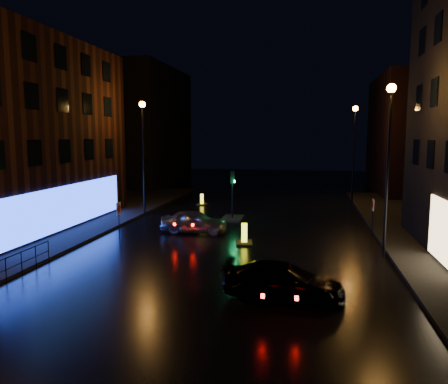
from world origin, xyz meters
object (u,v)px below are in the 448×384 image
at_px(silver_hatchback, 195,221).
at_px(bollard_far, 202,202).
at_px(road_sign_left, 119,212).
at_px(traffic_signal, 232,212).
at_px(dark_sedan, 283,281).
at_px(bollard_near, 244,239).
at_px(road_sign_right, 373,208).

distance_m(silver_hatchback, bollard_far, 10.87).
xyz_separation_m(bollard_far, road_sign_left, (-1.62, -13.29, 1.42)).
bearing_deg(traffic_signal, dark_sedan, -73.33).
bearing_deg(road_sign_left, traffic_signal, 53.76).
bearing_deg(bollard_near, traffic_signal, 95.64).
xyz_separation_m(traffic_signal, road_sign_left, (-5.30, -7.37, 1.12)).
height_order(dark_sedan, bollard_near, dark_sedan).
distance_m(road_sign_left, road_sign_right, 14.98).
bearing_deg(bollard_far, silver_hatchback, -77.02).
distance_m(bollard_near, road_sign_left, 7.29).
relative_size(dark_sedan, road_sign_right, 2.05).
distance_m(traffic_signal, bollard_far, 6.97).
relative_size(traffic_signal, road_sign_left, 1.59).
distance_m(traffic_signal, dark_sedan, 15.35).
xyz_separation_m(traffic_signal, silver_hatchback, (-1.55, -4.73, 0.19)).
height_order(bollard_near, bollard_far, bollard_near).
bearing_deg(bollard_far, dark_sedan, -66.90).
bearing_deg(road_sign_left, silver_hatchback, 34.69).
bearing_deg(bollard_far, traffic_signal, -56.48).
bearing_deg(road_sign_right, bollard_near, 27.05).
bearing_deg(bollard_near, dark_sedan, -80.99).
distance_m(silver_hatchback, bollard_near, 4.09).
relative_size(bollard_far, road_sign_left, 0.50).
relative_size(bollard_near, road_sign_left, 0.66).
xyz_separation_m(bollard_far, road_sign_right, (12.77, -9.13, 1.42)).
relative_size(silver_hatchback, road_sign_right, 1.88).
bearing_deg(road_sign_right, traffic_signal, -19.77).
bearing_deg(dark_sedan, silver_hatchback, 33.68).
bearing_deg(bollard_far, road_sign_left, -95.25).
bearing_deg(bollard_near, road_sign_right, 18.13).
distance_m(silver_hatchback, road_sign_left, 4.68).
bearing_deg(road_sign_left, dark_sedan, -37.63).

